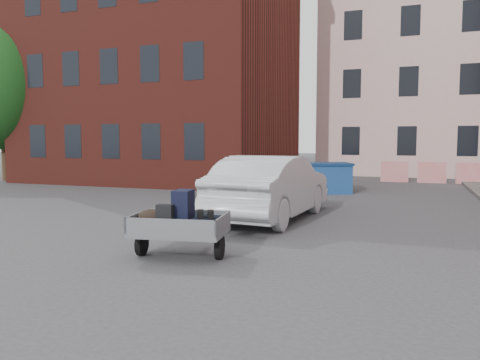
% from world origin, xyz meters
% --- Properties ---
extents(ground, '(120.00, 120.00, 0.00)m').
position_xyz_m(ground, '(0.00, 0.00, 0.00)').
color(ground, '#38383A').
rests_on(ground, ground).
extents(building_brick, '(12.00, 10.00, 14.00)m').
position_xyz_m(building_brick, '(-9.00, 13.00, 7.00)').
color(building_brick, '#591E16').
rests_on(building_brick, ground).
extents(building_pink, '(16.00, 8.00, 14.00)m').
position_xyz_m(building_pink, '(6.00, 22.00, 7.00)').
color(building_pink, '#CDA89D').
rests_on(building_pink, ground).
extents(far_building, '(6.00, 6.00, 8.00)m').
position_xyz_m(far_building, '(-20.00, 22.00, 4.00)').
color(far_building, maroon).
rests_on(far_building, ground).
extents(tree, '(5.28, 5.28, 8.30)m').
position_xyz_m(tree, '(-16.00, 9.00, 5.17)').
color(tree, '#3D2B1C').
rests_on(tree, ground).
extents(barriers, '(4.70, 0.18, 1.00)m').
position_xyz_m(barriers, '(4.20, 15.00, 0.50)').
color(barriers, red).
rests_on(barriers, ground).
extents(trailer, '(1.76, 1.91, 1.20)m').
position_xyz_m(trailer, '(-0.57, -1.84, 0.61)').
color(trailer, black).
rests_on(trailer, ground).
extents(dumpster, '(3.14, 2.39, 1.18)m').
position_xyz_m(dumpster, '(-0.32, 9.02, 0.59)').
color(dumpster, '#1D488B').
rests_on(dumpster, ground).
extents(silver_car, '(2.11, 5.19, 1.67)m').
position_xyz_m(silver_car, '(-0.17, 2.63, 0.84)').
color(silver_car, '#B7BABF').
rests_on(silver_car, ground).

